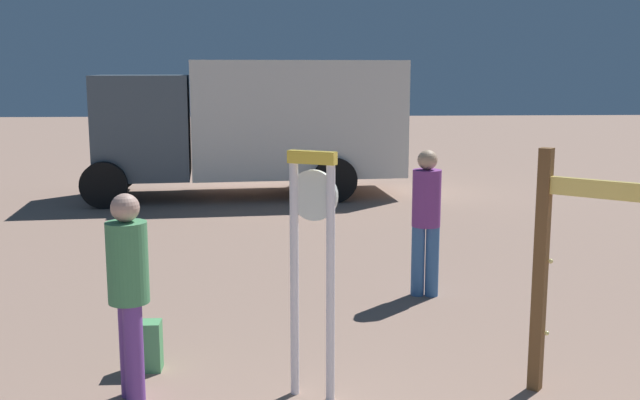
{
  "coord_description": "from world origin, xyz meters",
  "views": [
    {
      "loc": [
        -0.59,
        -2.79,
        2.65
      ],
      "look_at": [
        -0.13,
        5.49,
        1.2
      ],
      "focal_mm": 42.15,
      "sensor_mm": 36.0,
      "label": 1
    }
  ],
  "objects_px": {
    "arrow_sign": "(594,234)",
    "person_distant": "(426,215)",
    "person_near_clock": "(129,287)",
    "standing_clock": "(313,250)",
    "box_truck_near": "(255,121)",
    "backpack": "(146,346)"
  },
  "relations": [
    {
      "from": "backpack",
      "to": "box_truck_near",
      "type": "relative_size",
      "value": 0.07
    },
    {
      "from": "arrow_sign",
      "to": "box_truck_near",
      "type": "xyz_separation_m",
      "value": [
        -2.93,
        10.27,
        0.19
      ]
    },
    {
      "from": "arrow_sign",
      "to": "person_distant",
      "type": "height_order",
      "value": "arrow_sign"
    },
    {
      "from": "person_near_clock",
      "to": "box_truck_near",
      "type": "distance_m",
      "value": 10.09
    },
    {
      "from": "backpack",
      "to": "box_truck_near",
      "type": "bearing_deg",
      "value": 85.7
    },
    {
      "from": "arrow_sign",
      "to": "backpack",
      "type": "distance_m",
      "value": 3.91
    },
    {
      "from": "standing_clock",
      "to": "person_distant",
      "type": "bearing_deg",
      "value": 61.89
    },
    {
      "from": "person_distant",
      "to": "box_truck_near",
      "type": "xyz_separation_m",
      "value": [
        -2.19,
        7.35,
        0.6
      ]
    },
    {
      "from": "box_truck_near",
      "to": "person_distant",
      "type": "bearing_deg",
      "value": -73.38
    },
    {
      "from": "person_near_clock",
      "to": "backpack",
      "type": "height_order",
      "value": "person_near_clock"
    },
    {
      "from": "arrow_sign",
      "to": "person_distant",
      "type": "distance_m",
      "value": 3.04
    },
    {
      "from": "person_near_clock",
      "to": "person_distant",
      "type": "relative_size",
      "value": 0.98
    },
    {
      "from": "standing_clock",
      "to": "person_near_clock",
      "type": "xyz_separation_m",
      "value": [
        -1.46,
        0.02,
        -0.29
      ]
    },
    {
      "from": "arrow_sign",
      "to": "backpack",
      "type": "relative_size",
      "value": 4.54
    },
    {
      "from": "person_near_clock",
      "to": "box_truck_near",
      "type": "height_order",
      "value": "box_truck_near"
    },
    {
      "from": "standing_clock",
      "to": "person_distant",
      "type": "relative_size",
      "value": 1.17
    },
    {
      "from": "arrow_sign",
      "to": "box_truck_near",
      "type": "relative_size",
      "value": 0.3
    },
    {
      "from": "box_truck_near",
      "to": "person_near_clock",
      "type": "bearing_deg",
      "value": -94.07
    },
    {
      "from": "standing_clock",
      "to": "backpack",
      "type": "distance_m",
      "value": 1.89
    },
    {
      "from": "arrow_sign",
      "to": "person_near_clock",
      "type": "height_order",
      "value": "arrow_sign"
    },
    {
      "from": "arrow_sign",
      "to": "person_distant",
      "type": "relative_size",
      "value": 1.17
    },
    {
      "from": "person_near_clock",
      "to": "standing_clock",
      "type": "bearing_deg",
      "value": -0.91
    }
  ]
}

